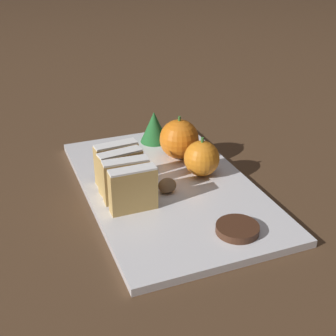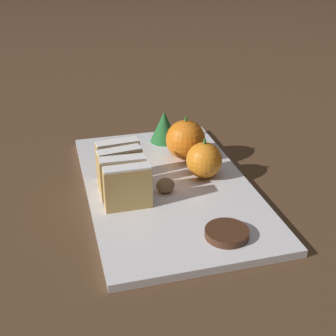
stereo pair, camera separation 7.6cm
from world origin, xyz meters
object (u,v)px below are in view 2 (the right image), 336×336
at_px(walnut, 165,185).
at_px(orange_far, 185,140).
at_px(chocolate_cookie, 227,233).
at_px(orange_near, 204,160).

bearing_deg(walnut, orange_far, 59.07).
distance_m(orange_far, chocolate_cookie, 0.25).
xyz_separation_m(orange_near, orange_far, (-0.01, 0.08, 0.01)).
height_order(orange_far, chocolate_cookie, orange_far).
bearing_deg(orange_near, chocolate_cookie, -98.26).
distance_m(walnut, chocolate_cookie, 0.15).
bearing_deg(chocolate_cookie, orange_near, 81.74).
relative_size(orange_near, orange_far, 0.86).
height_order(orange_far, walnut, orange_far).
relative_size(walnut, chocolate_cookie, 0.49).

